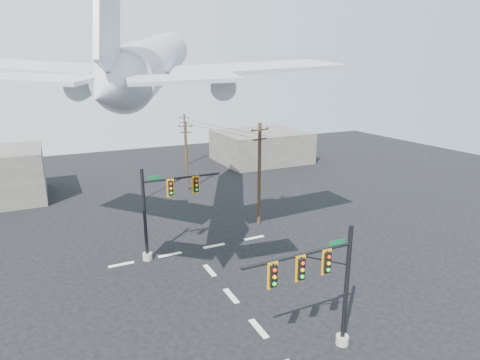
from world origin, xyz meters
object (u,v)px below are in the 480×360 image
utility_pole_c (185,139)px  utility_pole_b (186,155)px  signal_mast_far (162,210)px  signal_mast_near (324,287)px  utility_pole_a (259,172)px  airliner (154,62)px

utility_pole_c → utility_pole_b: bearing=-84.9°
signal_mast_far → utility_pole_c: (12.10, 30.69, 0.20)m
signal_mast_near → utility_pole_a: utility_pole_a is taller
signal_mast_far → utility_pole_b: size_ratio=0.87×
utility_pole_a → airliner: (-10.39, -2.13, 10.25)m
utility_pole_a → airliner: size_ratio=0.34×
utility_pole_a → signal_mast_far: bearing=-173.4°
utility_pole_b → utility_pole_c: 14.02m
airliner → signal_mast_far: bearing=-170.9°
utility_pole_c → signal_mast_near: bearing=-76.7°
utility_pole_b → utility_pole_c: utility_pole_b is taller
signal_mast_near → airliner: 20.37m
airliner → utility_pole_c: bearing=1.6°
utility_pole_b → signal_mast_near: bearing=-74.0°
signal_mast_near → utility_pole_a: size_ratio=0.71×
signal_mast_far → airliner: 11.52m
signal_mast_near → signal_mast_far: size_ratio=0.94×
utility_pole_b → signal_mast_far: bearing=-92.6°
signal_mast_far → airliner: size_ratio=0.26×
signal_mast_near → signal_mast_far: 15.92m
signal_mast_far → utility_pole_b: utility_pole_b is taller
signal_mast_near → utility_pole_a: 19.43m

